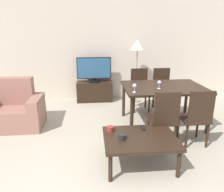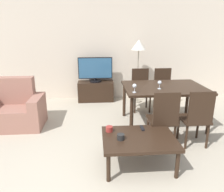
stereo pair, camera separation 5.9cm
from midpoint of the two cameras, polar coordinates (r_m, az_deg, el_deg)
The scene contains 16 objects.
wall_back at distance 5.49m, azimuth -4.79°, elevation 13.22°, with size 7.83×0.06×2.70m.
armchair at distance 4.34m, azimuth -24.52°, elevation -3.58°, with size 1.00×0.67×0.88m.
tv_stand at distance 5.42m, azimuth -4.88°, elevation 1.25°, with size 0.86×0.39×0.48m.
tv at distance 5.30m, azimuth -5.03°, elevation 6.86°, with size 0.82×0.29×0.59m.
coffee_table at distance 2.88m, azimuth 6.76°, elevation -11.33°, with size 0.93×0.72×0.40m.
dining_table at distance 4.06m, azimuth 12.89°, elevation 1.52°, with size 1.44×1.03×0.73m.
dining_chair_near at distance 3.29m, azimuth 12.88°, elevation -5.34°, with size 0.40×0.40×0.90m.
dining_chair_far at distance 4.93m, azimuth 12.63°, elevation 2.27°, with size 0.40×0.40×0.90m.
dining_chair_near_right at distance 3.48m, azimuth 20.81°, elevation -4.83°, with size 0.40×0.40×0.90m.
dining_chair_far_left at distance 4.81m, azimuth 6.91°, elevation 2.17°, with size 0.40×0.40×0.90m.
floor_lamp at distance 5.19m, azimuth 6.30°, elevation 12.23°, with size 0.34×0.34×1.48m.
remote_primary at distance 3.09m, azimuth 7.53°, elevation -8.22°, with size 0.04×0.15×0.02m.
cup_white_near at distance 2.77m, azimuth 2.03°, elevation -10.60°, with size 0.09×0.09×0.07m.
cup_colored_far at distance 2.97m, azimuth -1.02°, elevation -8.60°, with size 0.09×0.09×0.07m.
wine_glass_left at distance 3.54m, azimuth 5.44°, elevation 2.54°, with size 0.07×0.07×0.15m.
wine_glass_center at distance 3.82m, azimuth 11.82°, elevation 3.35°, with size 0.07×0.07×0.15m.
Camera 1 is at (-0.09, -1.48, 1.73)m, focal length 35.00 mm.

